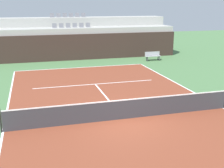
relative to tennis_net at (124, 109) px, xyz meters
The scene contains 14 objects.
ground_plane 0.51m from the tennis_net, ahead, with size 80.00×80.00×0.00m, color #477042.
court_surface 0.50m from the tennis_net, ahead, with size 11.00×24.00×0.01m, color brown.
baseline_far 11.96m from the tennis_net, 90.00° to the left, with size 11.00×0.10×0.00m, color white.
sideline_left 5.47m from the tennis_net, behind, with size 0.10×24.00×0.00m, color white.
sideline_right 5.47m from the tennis_net, ahead, with size 0.10×24.00×0.00m, color white.
service_line_far 6.42m from the tennis_net, 90.00° to the left, with size 8.26×0.10×0.00m, color white.
centre_service_line 3.24m from the tennis_net, 90.00° to the left, with size 0.10×6.40×0.00m, color white.
back_wall 15.57m from the tennis_net, 90.00° to the left, with size 20.85×0.30×2.47m, color #33231E.
stands_tier_lower 16.93m from the tennis_net, 90.00° to the left, with size 20.85×2.40×3.01m, color #9E9E99.
stands_tier_upper 19.35m from the tennis_net, 90.00° to the left, with size 20.85×2.40×3.90m, color #9E9E99.
seating_row_lower 17.20m from the tennis_net, 90.00° to the left, with size 3.77×0.44×0.44m.
seating_row_upper 19.71m from the tennis_net, 90.00° to the left, with size 3.77×0.44×0.44m.
tennis_net is the anchor object (origin of this frame).
player_bench 15.04m from the tennis_net, 61.61° to the left, with size 1.50×0.40×0.85m.
Camera 1 is at (-4.05, -12.23, 5.30)m, focal length 46.64 mm.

